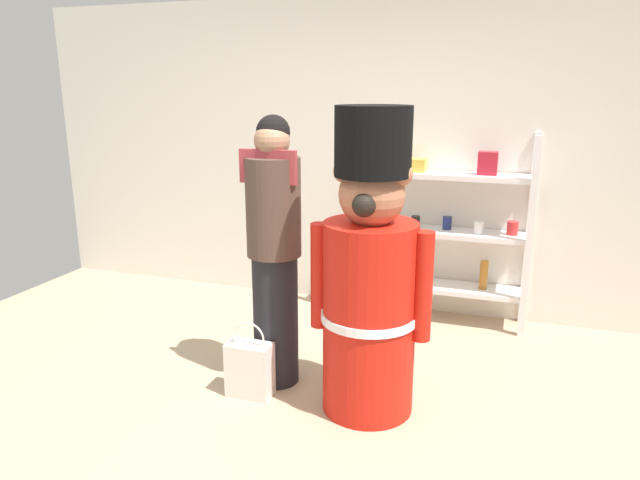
% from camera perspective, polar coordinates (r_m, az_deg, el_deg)
% --- Properties ---
extents(ground_plane, '(6.40, 6.40, 0.00)m').
position_cam_1_polar(ground_plane, '(3.43, -3.80, -18.42)').
color(ground_plane, tan).
extents(back_wall, '(6.40, 0.12, 2.60)m').
position_cam_1_polar(back_wall, '(5.00, 5.76, 8.13)').
color(back_wall, silver).
rests_on(back_wall, ground_plane).
extents(merchandise_shelf, '(1.31, 0.35, 1.54)m').
position_cam_1_polar(merchandise_shelf, '(4.77, 12.30, 1.29)').
color(merchandise_shelf, white).
rests_on(merchandise_shelf, ground_plane).
extents(teddy_bear_guard, '(0.71, 0.56, 1.78)m').
position_cam_1_polar(teddy_bear_guard, '(3.33, 4.91, -3.95)').
color(teddy_bear_guard, red).
rests_on(teddy_bear_guard, ground_plane).
extents(person_shopper, '(0.36, 0.34, 1.72)m').
position_cam_1_polar(person_shopper, '(3.63, -4.51, -0.91)').
color(person_shopper, black).
rests_on(person_shopper, ground_plane).
extents(shopping_bag, '(0.28, 0.16, 0.49)m').
position_cam_1_polar(shopping_bag, '(3.73, -6.90, -12.39)').
color(shopping_bag, silver).
rests_on(shopping_bag, ground_plane).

